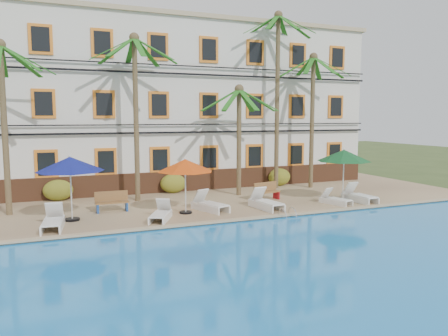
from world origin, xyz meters
name	(u,v)px	position (x,y,z in m)	size (l,w,h in m)	color
ground	(233,221)	(0.00, 0.00, 0.00)	(100.00, 100.00, 0.00)	#384C23
pool_deck	(196,199)	(0.00, 5.00, 0.12)	(30.00, 12.00, 0.25)	tan
swimming_pool	(328,270)	(0.00, -7.00, 0.10)	(26.00, 12.00, 0.20)	#1C80D6
pool_coping	(241,219)	(0.00, -0.90, 0.28)	(30.00, 0.35, 0.06)	tan
hotel_building	(170,104)	(0.00, 9.98, 5.37)	(25.40, 6.44, 10.22)	silver
palm_a	(3,103)	(-9.13, 3.92, 5.18)	(4.41, 4.41, 7.64)	brown
palm_b	(136,95)	(-3.17, 5.08, 5.69)	(4.41, 4.41, 8.51)	brown
palm_c	(239,123)	(2.35, 4.54, 4.27)	(4.41, 4.41, 6.09)	brown
palm_d	(277,79)	(5.47, 5.90, 6.81)	(4.41, 4.41, 10.52)	brown
palm_e	(312,102)	(7.55, 5.27, 5.48)	(4.41, 4.41, 8.15)	brown
shrub_left	(58,190)	(-7.00, 6.60, 0.80)	(1.50, 0.90, 1.10)	#305919
shrub_mid	(173,183)	(-0.84, 6.60, 0.80)	(1.50, 0.90, 1.10)	#305919
shrub_right	(279,177)	(6.10, 6.60, 0.80)	(1.50, 0.90, 1.10)	#305919
umbrella_blue	(70,164)	(-6.61, 1.70, 2.62)	(2.78, 2.78, 2.77)	black
umbrella_red	(185,166)	(-1.78, 1.22, 2.41)	(2.53, 2.53, 2.53)	black
umbrella_green	(344,156)	(6.68, 1.00, 2.58)	(2.74, 2.74, 2.73)	black
lounger_a	(53,221)	(-7.38, 0.54, 0.56)	(0.96, 2.10, 0.96)	white
lounger_b	(161,214)	(-3.16, 0.34, 0.53)	(1.39, 1.90, 0.85)	white
lounger_c	(209,204)	(-0.60, 1.33, 0.56)	(1.35, 2.15, 0.96)	white
lounger_d	(266,202)	(2.01, 0.71, 0.57)	(0.96, 2.14, 0.98)	white
lounger_e	(335,199)	(5.73, 0.36, 0.50)	(1.02, 1.75, 0.78)	white
lounger_f	(359,196)	(7.27, 0.44, 0.56)	(0.83, 2.05, 0.95)	white
bench_left	(112,201)	(-4.81, 2.89, 0.72)	(1.51, 0.49, 0.93)	olive
bench_right	(266,191)	(3.07, 2.66, 0.72)	(1.57, 0.79, 0.93)	olive
pool_ladder	(287,216)	(2.19, -1.00, 0.25)	(0.54, 0.74, 0.74)	silver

